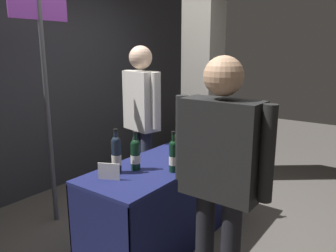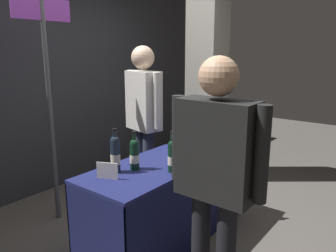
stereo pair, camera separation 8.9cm
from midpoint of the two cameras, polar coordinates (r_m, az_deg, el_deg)
name	(u,v)px [view 1 (the left image)]	position (r m, az deg, el deg)	size (l,w,h in m)	color
ground_plane	(168,237)	(3.24, -0.83, -18.55)	(12.00, 12.00, 0.00)	#514C47
back_partition	(37,83)	(4.19, -22.18, 6.89)	(6.06, 0.12, 2.63)	#2D2D33
concrete_pillar	(203,70)	(4.40, 5.45, 9.55)	(0.41, 0.41, 2.87)	gray
tasting_table	(168,185)	(3.00, -0.86, -10.15)	(1.69, 0.62, 0.76)	#191E51
featured_wine_bottle	(219,133)	(3.25, 8.06, -1.23)	(0.07, 0.07, 0.34)	black
display_bottle_0	(135,154)	(2.65, -6.59, -4.82)	(0.08, 0.08, 0.31)	black
display_bottle_1	(116,154)	(2.60, -9.85, -4.79)	(0.08, 0.08, 0.35)	#192333
display_bottle_2	(173,155)	(2.59, -0.08, -5.09)	(0.07, 0.07, 0.33)	black
display_bottle_3	(178,147)	(2.82, 0.78, -3.65)	(0.07, 0.07, 0.32)	#38230F
wine_glass_near_vendor	(203,143)	(3.06, 5.25, -2.91)	(0.06, 0.06, 0.14)	silver
wine_glass_mid	(180,136)	(3.31, 1.36, -1.73)	(0.08, 0.08, 0.14)	silver
flower_vase	(183,142)	(2.97, 1.66, -2.74)	(0.09, 0.10, 0.38)	tan
brochure_stand	(109,171)	(2.50, -11.15, -7.69)	(0.17, 0.01, 0.13)	silver
vendor_presenter	(142,113)	(3.51, -5.28, 2.28)	(0.29, 0.54, 1.74)	#2D3347
taster_foreground_right	(220,168)	(2.00, 7.71, -7.18)	(0.23, 0.64, 1.67)	black
booth_signpost	(45,84)	(3.33, -21.07, 6.75)	(0.58, 0.04, 2.18)	#47474C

